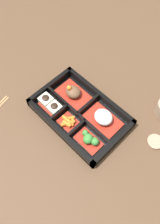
# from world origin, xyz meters

# --- Properties ---
(ground_plane) EXTENTS (3.00, 3.00, 0.00)m
(ground_plane) POSITION_xyz_m (0.00, 0.00, 0.00)
(ground_plane) COLOR #4C3523
(bento_base) EXTENTS (0.32, 0.21, 0.01)m
(bento_base) POSITION_xyz_m (0.00, 0.00, 0.01)
(bento_base) COLOR black
(bento_base) RESTS_ON ground_plane
(bento_rim) EXTENTS (0.32, 0.21, 0.04)m
(bento_rim) POSITION_xyz_m (-0.00, -0.00, 0.02)
(bento_rim) COLOR black
(bento_rim) RESTS_ON ground_plane
(bowl_stew) EXTENTS (0.12, 0.08, 0.05)m
(bowl_stew) POSITION_xyz_m (-0.07, 0.04, 0.03)
(bowl_stew) COLOR maroon
(bowl_stew) RESTS_ON bento_base
(bowl_rice) EXTENTS (0.12, 0.08, 0.05)m
(bowl_rice) POSITION_xyz_m (0.07, 0.04, 0.03)
(bowl_rice) COLOR maroon
(bowl_rice) RESTS_ON bento_base
(bowl_tofu) EXTENTS (0.08, 0.05, 0.03)m
(bowl_tofu) POSITION_xyz_m (-0.10, -0.05, 0.02)
(bowl_tofu) COLOR maroon
(bowl_tofu) RESTS_ON bento_base
(bowl_carrots) EXTENTS (0.06, 0.06, 0.02)m
(bowl_carrots) POSITION_xyz_m (-0.00, -0.05, 0.02)
(bowl_carrots) COLOR maroon
(bowl_carrots) RESTS_ON bento_base
(bowl_greens) EXTENTS (0.09, 0.05, 0.04)m
(bowl_greens) POSITION_xyz_m (0.09, -0.05, 0.03)
(bowl_greens) COLOR maroon
(bowl_greens) RESTS_ON bento_base
(sauce_dish) EXTENTS (0.05, 0.05, 0.01)m
(sauce_dish) POSITION_xyz_m (0.24, 0.10, 0.01)
(sauce_dish) COLOR gray
(sauce_dish) RESTS_ON ground_plane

